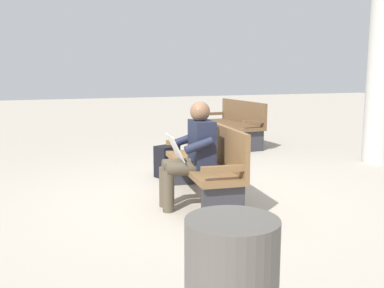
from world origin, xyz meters
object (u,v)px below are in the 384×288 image
object	(u,v)px
backpack	(167,162)
bench_far	(236,123)
support_pillar	(383,44)
bench_near	(207,162)
person_seated	(192,152)

from	to	relation	value
backpack	bench_far	bearing A→B (deg)	-45.45
support_pillar	bench_near	bearing A→B (deg)	106.57
backpack	bench_far	world-z (taller)	bench_far
support_pillar	backpack	bearing A→B (deg)	85.96
person_seated	bench_near	bearing A→B (deg)	-50.32
backpack	bench_near	bearing A→B (deg)	-176.48
person_seated	backpack	world-z (taller)	person_seated
bench_near	bench_far	world-z (taller)	same
bench_near	backpack	xyz separation A→B (m)	(1.29, 0.08, -0.24)
person_seated	support_pillar	size ratio (longest dim) A/B	0.31
backpack	support_pillar	xyz separation A→B (m)	(-0.25, -3.56, 1.70)
backpack	support_pillar	size ratio (longest dim) A/B	0.12
backpack	support_pillar	world-z (taller)	support_pillar
support_pillar	person_seated	bearing A→B (deg)	107.83
bench_near	support_pillar	distance (m)	3.92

